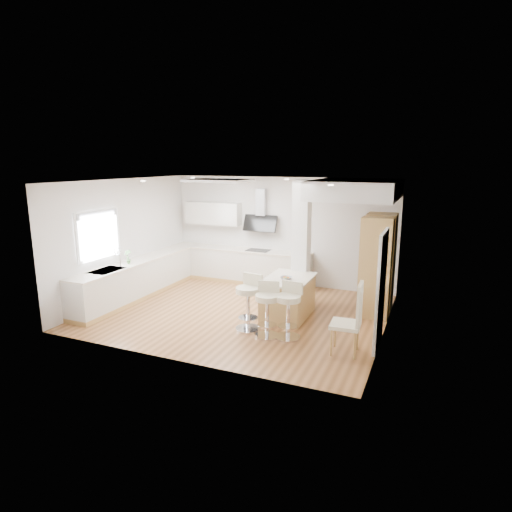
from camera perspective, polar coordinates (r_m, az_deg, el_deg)
The scene contains 18 objects.
ground at distance 9.35m, azimuth -2.11°, elevation -7.45°, with size 6.00×6.00×0.00m, color #9D673A.
ceiling at distance 9.35m, azimuth -2.11°, elevation -7.45°, with size 6.00×5.00×0.02m, color white.
wall_back at distance 11.24m, azimuth 3.25°, elevation 3.33°, with size 6.00×0.04×2.80m, color silver.
wall_left at distance 10.58m, azimuth -17.07°, elevation 2.22°, with size 0.04×5.00×2.80m, color silver.
wall_right at distance 8.18m, azimuth 17.20°, elevation -0.70°, with size 0.04×5.00×2.80m, color silver.
skylight at distance 9.69m, azimuth -5.02°, elevation 9.99°, with size 4.10×2.10×0.06m.
window_left at distance 9.84m, azimuth -20.33°, elevation 2.99°, with size 0.06×1.28×1.07m.
doorway_right at distance 7.70m, azimuth 16.33°, elevation -4.53°, with size 0.05×1.00×2.10m.
counter_left at distance 10.77m, azimuth -14.74°, elevation -2.60°, with size 0.63×4.50×1.35m.
counter_back at distance 11.46m, azimuth -1.56°, elevation -0.06°, with size 3.62×0.63×2.50m.
pillar at distance 9.47m, azimuth 6.04°, elevation 1.54°, with size 0.35×0.35×2.80m.
soffit at distance 9.51m, azimuth 13.15°, elevation 8.63°, with size 1.78×2.20×0.40m.
oven_column at distance 9.48m, azimuth 15.93°, elevation -1.03°, with size 0.63×1.21×2.10m.
peninsula at distance 9.00m, azimuth 4.30°, elevation -5.45°, with size 0.92×1.38×0.90m.
bar_stool_a at distance 8.22m, azimuth -0.99°, elevation -5.78°, with size 0.56×0.56×1.08m.
bar_stool_b at distance 7.92m, azimuth 1.53°, elevation -6.74°, with size 0.56×0.56×1.03m.
bar_stool_c at distance 7.87m, azimuth 4.38°, elevation -6.84°, with size 0.52×0.52×1.05m.
dining_chair at distance 7.36m, azimuth 12.74°, elevation -7.88°, with size 0.51×0.51×1.25m.
Camera 1 is at (3.75, -7.94, 3.19)m, focal length 30.00 mm.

